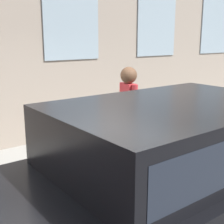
{
  "coord_description": "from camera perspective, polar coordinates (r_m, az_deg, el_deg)",
  "views": [
    {
      "loc": [
        -3.25,
        2.19,
        2.29
      ],
      "look_at": [
        0.47,
        -0.65,
        1.17
      ],
      "focal_mm": 50.0,
      "sensor_mm": 36.0,
      "label": 1
    }
  ],
  "objects": [
    {
      "name": "sidewalk",
      "position": [
        5.55,
        -11.0,
        -10.42
      ],
      "size": [
        2.69,
        60.0,
        0.14
      ],
      "color": "#9E9B93",
      "rests_on": "ground_plane"
    },
    {
      "name": "parked_car_black_near",
      "position": [
        3.42,
        10.93,
        -10.16
      ],
      "size": [
        1.87,
        5.26,
        1.65
      ],
      "color": "black",
      "rests_on": "ground_plane"
    },
    {
      "name": "person",
      "position": [
        5.15,
        2.99,
        0.74
      ],
      "size": [
        0.41,
        0.27,
        1.7
      ],
      "rotation": [
        0.0,
        0.0,
        3.1
      ],
      "color": "#726651",
      "rests_on": "sidewalk"
    },
    {
      "name": "fire_hydrant",
      "position": [
        4.68,
        -3.33,
        -8.47
      ],
      "size": [
        0.27,
        0.4,
        0.8
      ],
      "color": "gold",
      "rests_on": "sidewalk"
    },
    {
      "name": "ground_plane",
      "position": [
        4.54,
        -3.01,
        -16.89
      ],
      "size": [
        80.0,
        80.0,
        0.0
      ],
      "primitive_type": "plane",
      "color": "#514F4C"
    }
  ]
}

